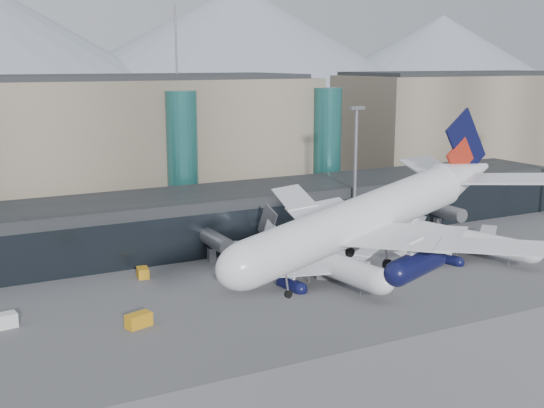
{
  "coord_description": "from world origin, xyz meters",
  "views": [
    {
      "loc": [
        -42.77,
        -57.83,
        33.81
      ],
      "look_at": [
        3.93,
        32.0,
        12.56
      ],
      "focal_mm": 45.0,
      "sensor_mm": 36.0,
      "label": 1
    }
  ],
  "objects_px": {
    "jet_parked_mid": "(311,251)",
    "veh_c": "(330,272)",
    "veh_a": "(3,321)",
    "veh_b": "(143,273)",
    "jet_parked_right": "(453,231)",
    "hero_jet": "(383,201)",
    "veh_h": "(139,320)",
    "veh_e": "(485,238)",
    "veh_g": "(361,266)",
    "lightmast_mid": "(355,166)"
  },
  "relations": [
    {
      "from": "veh_e",
      "to": "veh_g",
      "type": "height_order",
      "value": "veh_e"
    },
    {
      "from": "veh_a",
      "to": "veh_b",
      "type": "relative_size",
      "value": 1.22
    },
    {
      "from": "veh_b",
      "to": "jet_parked_mid",
      "type": "bearing_deg",
      "value": -107.59
    },
    {
      "from": "hero_jet",
      "to": "veh_b",
      "type": "bearing_deg",
      "value": 87.54
    },
    {
      "from": "veh_b",
      "to": "veh_g",
      "type": "height_order",
      "value": "veh_b"
    },
    {
      "from": "jet_parked_right",
      "to": "veh_e",
      "type": "distance_m",
      "value": 11.27
    },
    {
      "from": "veh_g",
      "to": "veh_h",
      "type": "bearing_deg",
      "value": -119.35
    },
    {
      "from": "veh_h",
      "to": "veh_a",
      "type": "bearing_deg",
      "value": 136.35
    },
    {
      "from": "lightmast_mid",
      "to": "hero_jet",
      "type": "bearing_deg",
      "value": -122.38
    },
    {
      "from": "veh_g",
      "to": "jet_parked_mid",
      "type": "bearing_deg",
      "value": -139.99
    },
    {
      "from": "jet_parked_mid",
      "to": "hero_jet",
      "type": "bearing_deg",
      "value": 148.93
    },
    {
      "from": "veh_c",
      "to": "veh_h",
      "type": "relative_size",
      "value": 1.16
    },
    {
      "from": "hero_jet",
      "to": "veh_g",
      "type": "relative_size",
      "value": 12.73
    },
    {
      "from": "jet_parked_mid",
      "to": "veh_b",
      "type": "height_order",
      "value": "jet_parked_mid"
    },
    {
      "from": "veh_b",
      "to": "veh_e",
      "type": "relative_size",
      "value": 0.89
    },
    {
      "from": "lightmast_mid",
      "to": "jet_parked_right",
      "type": "distance_m",
      "value": 21.66
    },
    {
      "from": "veh_c",
      "to": "veh_a",
      "type": "bearing_deg",
      "value": -142.18
    },
    {
      "from": "veh_h",
      "to": "veh_g",
      "type": "bearing_deg",
      "value": -7.79
    },
    {
      "from": "hero_jet",
      "to": "veh_h",
      "type": "height_order",
      "value": "hero_jet"
    },
    {
      "from": "veh_a",
      "to": "veh_c",
      "type": "height_order",
      "value": "veh_c"
    },
    {
      "from": "jet_parked_mid",
      "to": "veh_b",
      "type": "distance_m",
      "value": 27.06
    },
    {
      "from": "veh_e",
      "to": "veh_a",
      "type": "bearing_deg",
      "value": 179.08
    },
    {
      "from": "veh_c",
      "to": "veh_g",
      "type": "xyz_separation_m",
      "value": [
        6.71,
        1.07,
        -0.29
      ]
    },
    {
      "from": "veh_c",
      "to": "jet_parked_right",
      "type": "bearing_deg",
      "value": 45.82
    },
    {
      "from": "lightmast_mid",
      "to": "veh_b",
      "type": "bearing_deg",
      "value": -174.57
    },
    {
      "from": "veh_g",
      "to": "veh_h",
      "type": "xyz_separation_m",
      "value": [
        -39.39,
        -6.64,
        0.13
      ]
    },
    {
      "from": "veh_b",
      "to": "veh_e",
      "type": "distance_m",
      "value": 64.84
    },
    {
      "from": "jet_parked_right",
      "to": "veh_e",
      "type": "height_order",
      "value": "jet_parked_right"
    },
    {
      "from": "veh_e",
      "to": "jet_parked_mid",
      "type": "bearing_deg",
      "value": -179.38
    },
    {
      "from": "jet_parked_right",
      "to": "veh_g",
      "type": "distance_m",
      "value": 21.16
    },
    {
      "from": "hero_jet",
      "to": "veh_e",
      "type": "bearing_deg",
      "value": 27.93
    },
    {
      "from": "jet_parked_mid",
      "to": "veh_a",
      "type": "xyz_separation_m",
      "value": [
        -46.48,
        -0.58,
        -3.25
      ]
    },
    {
      "from": "veh_b",
      "to": "veh_g",
      "type": "bearing_deg",
      "value": -104.09
    },
    {
      "from": "veh_h",
      "to": "lightmast_mid",
      "type": "bearing_deg",
      "value": 8.36
    },
    {
      "from": "hero_jet",
      "to": "jet_parked_mid",
      "type": "xyz_separation_m",
      "value": [
        17.51,
        41.75,
        -17.38
      ]
    },
    {
      "from": "jet_parked_mid",
      "to": "veh_c",
      "type": "relative_size",
      "value": 8.84
    },
    {
      "from": "jet_parked_right",
      "to": "veh_b",
      "type": "distance_m",
      "value": 55.02
    },
    {
      "from": "jet_parked_mid",
      "to": "jet_parked_right",
      "type": "relative_size",
      "value": 1.05
    },
    {
      "from": "veh_a",
      "to": "veh_c",
      "type": "xyz_separation_m",
      "value": [
        48.34,
        -2.16,
        0.13
      ]
    },
    {
      "from": "hero_jet",
      "to": "veh_a",
      "type": "distance_m",
      "value": 54.4
    },
    {
      "from": "lightmast_mid",
      "to": "jet_parked_mid",
      "type": "distance_m",
      "value": 26.54
    },
    {
      "from": "hero_jet",
      "to": "jet_parked_mid",
      "type": "relative_size",
      "value": 1.0
    },
    {
      "from": "veh_h",
      "to": "jet_parked_mid",
      "type": "bearing_deg",
      "value": -2.26
    },
    {
      "from": "jet_parked_right",
      "to": "veh_h",
      "type": "height_order",
      "value": "jet_parked_right"
    },
    {
      "from": "lightmast_mid",
      "to": "veh_e",
      "type": "xyz_separation_m",
      "value": [
        21.1,
        -13.13,
        -13.55
      ]
    },
    {
      "from": "hero_jet",
      "to": "veh_e",
      "type": "height_order",
      "value": "hero_jet"
    },
    {
      "from": "lightmast_mid",
      "to": "veh_b",
      "type": "relative_size",
      "value": 9.31
    },
    {
      "from": "jet_parked_right",
      "to": "veh_c",
      "type": "bearing_deg",
      "value": 79.76
    },
    {
      "from": "veh_c",
      "to": "veh_b",
      "type": "bearing_deg",
      "value": -168.28
    },
    {
      "from": "lightmast_mid",
      "to": "veh_b",
      "type": "distance_m",
      "value": 45.4
    }
  ]
}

